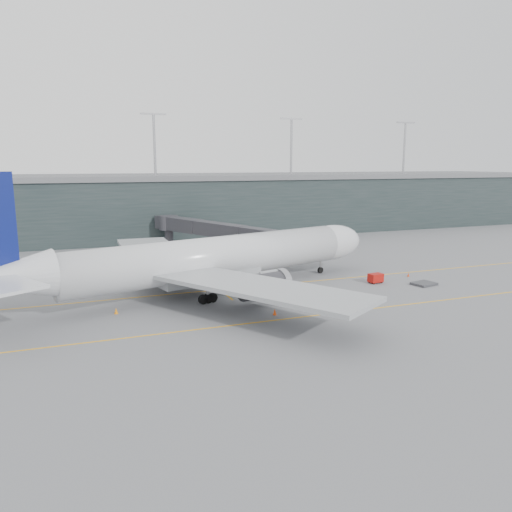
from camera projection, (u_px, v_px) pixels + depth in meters
name	position (u px, v px, depth m)	size (l,w,h in m)	color
ground	(180.00, 286.00, 74.15)	(320.00, 320.00, 0.00)	slate
taxiline_a	(186.00, 293.00, 70.48)	(160.00, 0.25, 0.02)	#ECA216
taxiline_b	(218.00, 327.00, 55.77)	(160.00, 0.25, 0.02)	#ECA216
taxiline_lead_main	(183.00, 260.00, 94.28)	(0.25, 60.00, 0.02)	#ECA216
terminal	(130.00, 205.00, 126.07)	(240.00, 36.00, 29.00)	#1D2828
main_aircraft	(211.00, 259.00, 69.93)	(60.35, 55.52, 17.18)	silver
jet_bridge	(225.00, 229.00, 99.78)	(20.73, 43.86, 6.77)	#2E2E33
gse_cart	(376.00, 278.00, 76.10)	(2.32, 1.66, 1.47)	#A1100B
baggage_dolly	(424.00, 284.00, 75.04)	(3.31, 2.65, 0.33)	#343539
uld_a	(145.00, 270.00, 81.16)	(1.88, 1.55, 1.63)	#353539
uld_b	(144.00, 268.00, 83.04)	(2.28, 2.09, 1.67)	#353539
uld_c	(168.00, 268.00, 82.75)	(2.02, 1.76, 1.60)	#353539
cone_nose	(408.00, 275.00, 80.60)	(0.39, 0.39, 0.62)	red
cone_wing_stbd	(275.00, 312.00, 60.15)	(0.47, 0.47, 0.75)	#F94C0D
cone_wing_port	(223.00, 265.00, 88.28)	(0.45, 0.45, 0.72)	orange
cone_tail	(116.00, 311.00, 60.58)	(0.47, 0.47, 0.75)	orange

